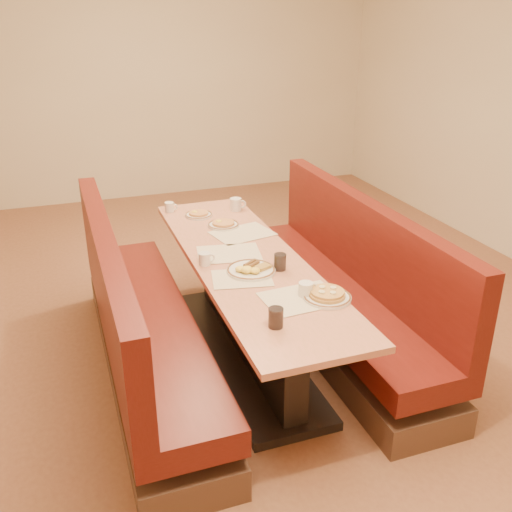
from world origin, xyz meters
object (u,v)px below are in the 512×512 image
object	(u,v)px
booth_left	(139,329)
soda_tumbler_mid	(280,262)
coffee_mug_d	(170,207)
coffee_mug_c	(236,204)
coffee_mug_b	(205,259)
pancake_plate	(327,296)
booth_right	(342,294)
coffee_mug_a	(306,289)
eggs_plate	(251,270)
diner_table	(246,309)
soda_tumbler_near	(276,318)

from	to	relation	value
booth_left	soda_tumbler_mid	world-z (taller)	booth_left
coffee_mug_d	coffee_mug_c	bearing A→B (deg)	1.12
coffee_mug_b	coffee_mug_d	world-z (taller)	coffee_mug_b
pancake_plate	booth_left	bearing A→B (deg)	145.05
coffee_mug_d	booth_right	bearing A→B (deg)	-30.53
coffee_mug_a	booth_right	bearing A→B (deg)	38.24
booth_left	coffee_mug_c	size ratio (longest dim) A/B	19.03
eggs_plate	pancake_plate	bearing A→B (deg)	-58.66
eggs_plate	coffee_mug_a	world-z (taller)	coffee_mug_a
diner_table	coffee_mug_d	distance (m)	1.21
coffee_mug_b	soda_tumbler_near	bearing A→B (deg)	-83.39
booth_left	soda_tumbler_mid	distance (m)	1.01
soda_tumbler_near	coffee_mug_a	bearing A→B (deg)	41.78
coffee_mug_b	booth_left	bearing A→B (deg)	177.58
booth_right	soda_tumbler_near	bearing A→B (deg)	-134.68
coffee_mug_c	coffee_mug_d	distance (m)	0.54
coffee_mug_c	coffee_mug_a	bearing A→B (deg)	-78.59
diner_table	soda_tumbler_mid	bearing A→B (deg)	-57.56
soda_tumbler_mid	booth_left	bearing A→B (deg)	165.24
booth_left	soda_tumbler_mid	xyz separation A→B (m)	(0.88, -0.23, 0.44)
coffee_mug_b	soda_tumbler_mid	bearing A→B (deg)	-31.39
coffee_mug_b	soda_tumbler_mid	xyz separation A→B (m)	(0.42, -0.23, 0.01)
diner_table	coffee_mug_b	size ratio (longest dim) A/B	23.34
booth_left	coffee_mug_c	xyz separation A→B (m)	(0.97, 0.95, 0.44)
coffee_mug_b	diner_table	bearing A→B (deg)	-2.87
eggs_plate	soda_tumbler_near	distance (m)	0.67
diner_table	soda_tumbler_near	bearing A→B (deg)	-98.73
booth_left	pancake_plate	distance (m)	1.27
booth_right	coffee_mug_c	size ratio (longest dim) A/B	19.03
diner_table	coffee_mug_d	size ratio (longest dim) A/B	24.48
eggs_plate	coffee_mug_b	distance (m)	0.32
diner_table	coffee_mug_d	world-z (taller)	coffee_mug_d
booth_right	coffee_mug_a	distance (m)	0.95
booth_left	coffee_mug_a	distance (m)	1.16
pancake_plate	coffee_mug_c	size ratio (longest dim) A/B	2.09
booth_left	coffee_mug_c	world-z (taller)	booth_left
booth_left	booth_right	world-z (taller)	same
coffee_mug_b	coffee_mug_d	xyz separation A→B (m)	(-0.00, 1.10, -0.00)
booth_right	eggs_plate	bearing A→B (deg)	-164.80
eggs_plate	coffee_mug_a	size ratio (longest dim) A/B	2.63
diner_table	booth_left	size ratio (longest dim) A/B	1.00
diner_table	booth_right	size ratio (longest dim) A/B	1.00
coffee_mug_a	coffee_mug_b	world-z (taller)	coffee_mug_a
booth_right	soda_tumbler_near	distance (m)	1.31
diner_table	booth_right	world-z (taller)	booth_right
coffee_mug_c	coffee_mug_d	size ratio (longest dim) A/B	1.29
booth_left	coffee_mug_d	world-z (taller)	booth_left
pancake_plate	coffee_mug_c	xyz separation A→B (m)	(-0.01, 1.64, 0.03)
coffee_mug_a	coffee_mug_d	bearing A→B (deg)	95.33
coffee_mug_b	soda_tumbler_mid	world-z (taller)	soda_tumbler_mid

